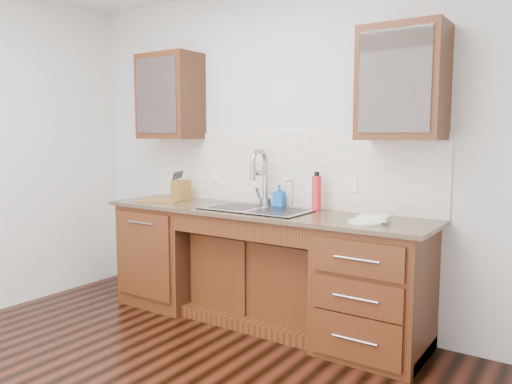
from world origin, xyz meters
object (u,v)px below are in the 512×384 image
Objects in this scene: soap_bottle at (279,196)px; plate at (365,222)px; cutting_board at (162,200)px; knife_block at (181,190)px; water_bottle at (316,193)px.

plate is (0.86, -0.32, -0.08)m from soap_bottle.
plate is at bearing -0.76° from cutting_board.
cutting_board is (-1.88, 0.02, 0.00)m from plate.
soap_bottle is at bearing 16.08° from cutting_board.
soap_bottle is at bearing 159.64° from plate.
water_bottle is at bearing 13.73° from knife_block.
plate is at bearing -28.90° from water_bottle.
water_bottle is 0.79× the size of cutting_board.
soap_bottle reaches higher than plate.
water_bottle is (0.36, -0.04, 0.05)m from soap_bottle.
knife_block is at bearing -177.13° from water_bottle.
plate is 1.36× the size of knife_block.
soap_bottle is 0.97m from knife_block.
knife_block is (-1.82, 0.21, 0.08)m from plate.
water_bottle is 0.59m from plate.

